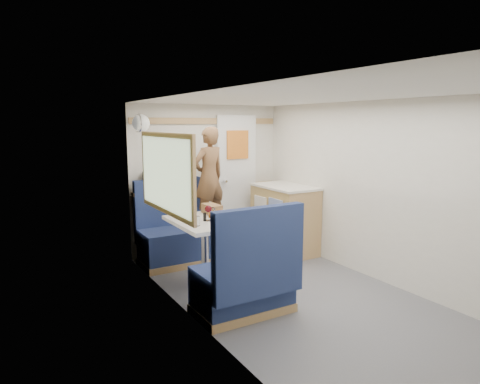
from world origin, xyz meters
TOP-DOWN VIEW (x-y plane):
  - floor at (0.00, 0.00)m, footprint 4.50×4.50m
  - ceiling at (0.00, 0.00)m, footprint 4.50×4.50m
  - wall_back at (0.00, 2.25)m, footprint 2.20×0.02m
  - wall_left at (-1.10, 0.00)m, footprint 0.02×4.50m
  - wall_right at (1.10, 0.00)m, footprint 0.02×4.50m
  - oak_trim_low at (0.00, 2.23)m, footprint 2.15×0.02m
  - oak_trim_high at (0.00, 2.23)m, footprint 2.15×0.02m
  - side_window at (-1.08, 1.00)m, footprint 0.04×1.30m
  - rear_door at (0.45, 2.22)m, footprint 0.62×0.12m
  - dinette_table at (-0.65, 1.00)m, footprint 0.62×0.92m
  - bench_far at (-0.65, 1.86)m, footprint 0.90×0.59m
  - bench_near at (-0.65, 0.14)m, footprint 0.90×0.59m
  - ledge at (-0.65, 2.12)m, footprint 0.90×0.14m
  - dome_light at (-1.04, 1.85)m, footprint 0.20×0.20m
  - galley_counter at (0.82, 1.55)m, footprint 0.57×0.92m
  - person at (-0.20, 1.80)m, footprint 0.52×0.40m
  - duffel_bag at (-0.69, 2.12)m, footprint 0.53×0.32m
  - tray at (-0.47, 0.72)m, footprint 0.33×0.39m
  - orange_fruit at (-0.58, 0.99)m, footprint 0.08×0.08m
  - cheese_block at (-0.56, 0.77)m, footprint 0.11×0.08m
  - wine_glass at (-0.62, 0.96)m, footprint 0.08×0.08m
  - tumbler_left at (-0.82, 0.82)m, footprint 0.06×0.06m
  - tumbler_mid at (-0.73, 1.38)m, footprint 0.06×0.06m
  - tumbler_right at (-0.52, 1.08)m, footprint 0.07×0.07m
  - beer_glass at (-0.49, 0.94)m, footprint 0.07×0.07m
  - pepper_grinder at (-0.66, 0.97)m, footprint 0.03×0.03m
  - bread_loaf at (-0.43, 1.27)m, footprint 0.16×0.27m

SIDE VIEW (x-z plane):
  - floor at x=0.00m, z-range 0.00..0.00m
  - bench_far at x=-0.65m, z-range -0.22..0.83m
  - bench_near at x=-0.65m, z-range -0.22..0.83m
  - galley_counter at x=0.82m, z-range 0.01..0.93m
  - dinette_table at x=-0.65m, z-range 0.21..0.93m
  - tray at x=-0.47m, z-range 0.72..0.74m
  - cheese_block at x=-0.56m, z-range 0.74..0.77m
  - pepper_grinder at x=-0.66m, z-range 0.72..0.81m
  - tumbler_left at x=-0.82m, z-range 0.72..0.82m
  - tumbler_mid at x=-0.73m, z-range 0.72..0.82m
  - beer_glass at x=-0.49m, z-range 0.72..0.83m
  - bread_loaf at x=-0.43m, z-range 0.72..0.83m
  - orange_fruit at x=-0.58m, z-range 0.74..0.81m
  - tumbler_right at x=-0.52m, z-range 0.72..0.83m
  - wine_glass at x=-0.62m, z-range 0.76..0.93m
  - oak_trim_low at x=0.00m, z-range 0.81..0.89m
  - ledge at x=-0.65m, z-range 0.86..0.90m
  - rear_door at x=0.45m, z-range 0.04..1.90m
  - wall_back at x=0.00m, z-range 0.00..2.00m
  - wall_left at x=-1.10m, z-range 0.00..2.00m
  - wall_right at x=1.10m, z-range 0.00..2.00m
  - duffel_bag at x=-0.69m, z-range 0.90..1.14m
  - person at x=-0.20m, z-range 0.45..1.71m
  - side_window at x=-1.08m, z-range 0.89..1.61m
  - dome_light at x=-1.04m, z-range 1.65..1.85m
  - oak_trim_high at x=0.00m, z-range 1.74..1.82m
  - ceiling at x=0.00m, z-range 2.00..2.00m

